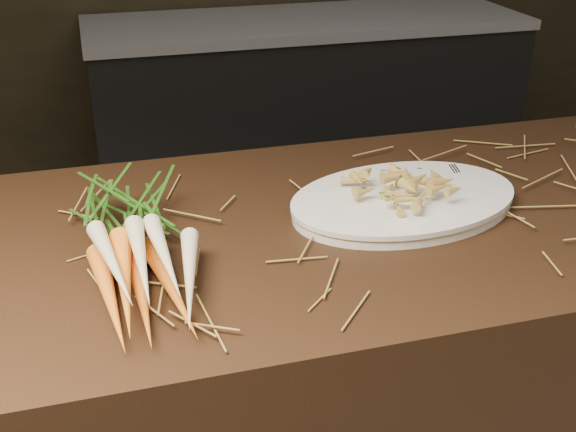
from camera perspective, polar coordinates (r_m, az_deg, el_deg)
name	(u,v)px	position (r m, az deg, el deg)	size (l,w,h in m)	color
main_counter	(431,401)	(1.55, 11.25, -14.11)	(2.40, 0.70, 0.90)	black
back_counter	(305,114)	(3.21, 1.37, 8.07)	(1.82, 0.62, 0.84)	black
straw_bedding	(455,199)	(1.30, 13.03, 1.34)	(1.40, 0.60, 0.02)	olive
root_veg_bunch	(130,231)	(1.12, -12.39, -1.20)	(0.19, 0.48, 0.09)	orange
serving_platter	(404,203)	(1.27, 9.13, 1.04)	(0.41, 0.27, 0.02)	white
roasted_veg_heap	(405,185)	(1.25, 9.24, 2.42)	(0.20, 0.15, 0.05)	olive
serving_fork	(480,186)	(1.33, 14.92, 2.29)	(0.01, 0.15, 0.00)	silver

